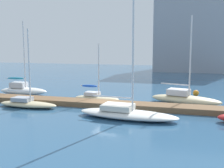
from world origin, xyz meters
TOP-DOWN VIEW (x-y plane):
  - ground_plane at (0.00, 0.00)m, footprint 120.00×120.00m
  - dock_pier at (0.00, 0.00)m, footprint 29.27×2.21m
  - sailboat_0 at (-11.82, 3.49)m, footprint 6.17×2.52m
  - sailboat_1 at (-7.36, -2.42)m, footprint 6.10×1.83m
  - sailboat_2 at (-1.93, 2.40)m, footprint 5.11×1.90m
  - sailboat_3 at (2.92, -3.81)m, footprint 8.63×3.29m
  - sailboat_4 at (7.38, 3.46)m, footprint 7.59×4.01m
  - mooring_buoy_orange at (8.57, 8.65)m, footprint 0.71×0.71m
  - harbor_building_distant at (7.92, 43.74)m, footprint 17.26×11.72m

SIDE VIEW (x-z plane):
  - ground_plane at x=0.00m, z-range 0.00..0.00m
  - dock_pier at x=0.00m, z-range 0.00..0.52m
  - mooring_buoy_orange at x=8.57m, z-range 0.00..0.71m
  - sailboat_1 at x=-7.36m, z-range -3.37..4.21m
  - sailboat_2 at x=-1.93m, z-range -2.65..3.55m
  - sailboat_3 at x=2.92m, z-range -6.02..7.06m
  - sailboat_4 at x=7.38m, z-range -3.90..5.08m
  - sailboat_0 at x=-11.82m, z-range -3.81..5.08m
  - harbor_building_distant at x=7.92m, z-range 0.00..18.54m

